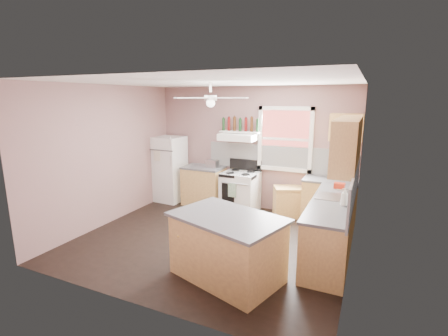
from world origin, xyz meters
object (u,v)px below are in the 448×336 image
at_px(stove, 240,192).
at_px(cart, 289,202).
at_px(island, 227,248).
at_px(refrigerator, 170,169).
at_px(toaster, 212,164).

distance_m(stove, cart, 1.08).
relative_size(stove, island, 0.61).
relative_size(refrigerator, island, 1.10).
xyz_separation_m(toaster, stove, (0.71, -0.04, -0.56)).
distance_m(toaster, island, 3.14).
distance_m(toaster, cart, 1.90).
xyz_separation_m(refrigerator, island, (2.68, -2.61, -0.35)).
distance_m(toaster, stove, 0.90).
bearing_deg(refrigerator, toaster, 5.69).
distance_m(refrigerator, stove, 1.86).
relative_size(toaster, stove, 0.33).
height_order(toaster, stove, toaster).
bearing_deg(stove, cart, 8.06).
relative_size(toaster, cart, 0.44).
distance_m(refrigerator, island, 3.76).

